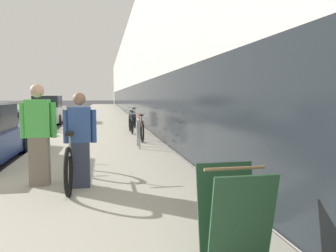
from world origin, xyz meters
The scene contains 12 objects.
sidewalk_slab centered at (5.73, 21.00, 0.07)m, with size 3.90×70.00×0.15m.
storefront_facade centered at (12.72, 29.00, 3.64)m, with size 10.01×70.00×7.30m.
tandem_bicycle centered at (5.30, 2.46, 0.55)m, with size 0.52×2.37×0.96m.
person_rider centered at (5.44, 2.18, 0.94)m, with size 0.53×0.21×1.57m.
person_bystander centered at (4.75, 2.43, 1.01)m, with size 0.58×0.23×1.72m.
bike_rack_hoop centered at (6.81, 6.16, 0.66)m, with size 0.05×0.60×0.84m.
cruiser_bike_nearest centered at (7.03, 7.67, 0.53)m, with size 0.52×1.78×0.91m.
cruiser_bike_middle centered at (6.91, 10.09, 0.54)m, with size 0.52×1.88×0.94m.
cruiser_bike_farthest centered at (7.22, 12.47, 0.55)m, with size 0.52×1.82×0.95m.
sandwich_board_sign centered at (6.97, -0.69, 0.60)m, with size 0.56×0.56×0.90m.
vintage_roadster_curbside centered at (2.54, 11.15, 0.41)m, with size 1.83×4.16×0.95m.
parked_sedan_far centered at (2.52, 17.21, 0.74)m, with size 1.74×4.15×1.66m.
Camera 1 is at (5.85, -3.36, 1.67)m, focal length 35.00 mm.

